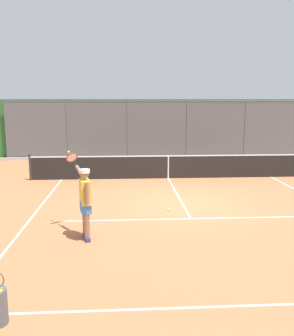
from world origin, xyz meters
The scene contains 6 objects.
ground_plane centered at (0.00, 0.00, 0.00)m, with size 60.00×60.00×0.00m, color #B76B42.
court_line_markings centered at (0.00, 1.77, 0.00)m, with size 8.75×9.57×0.01m.
fence_backdrop centered at (0.00, -9.64, 1.60)m, with size 19.16×1.37×3.22m.
tennis_net centered at (0.00, -3.84, 0.49)m, with size 11.25×0.09×1.07m.
tennis_player centered at (2.69, 2.68, 0.97)m, with size 0.72×1.29×1.94m.
tennis_ball_by_sideline centered at (0.52, 0.65, 0.03)m, with size 0.07×0.07×0.07m, color #CCDB33.
Camera 1 is at (1.77, 10.84, 3.18)m, focal length 39.10 mm.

